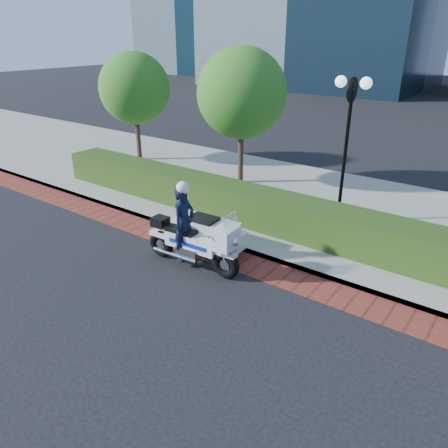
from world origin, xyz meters
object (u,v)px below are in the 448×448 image
Objects in this scene: tree_a at (134,88)px; police_motorcycle at (197,233)px; tree_b at (242,93)px; lamppost at (348,129)px.

tree_a is 10.00m from police_motorcycle.
police_motorcycle is (7.96, -5.53, -2.46)m from tree_a.
lamppost is at bearing -16.11° from tree_b.
tree_b reaches higher than police_motorcycle.
lamppost reaches higher than police_motorcycle.
tree_b is 1.78× the size of police_motorcycle.
tree_b is at bearing 110.68° from police_motorcycle.
police_motorcycle is (-2.04, -4.23, -2.20)m from lamppost.
tree_a is at bearing 180.00° from tree_b.
tree_a is 5.50m from tree_b.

